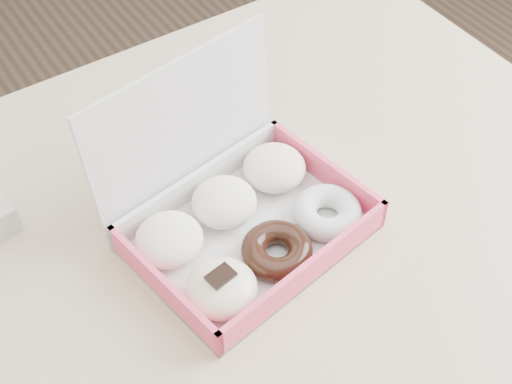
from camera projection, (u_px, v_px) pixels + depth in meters
table at (206, 261)px, 1.00m from camera, size 1.20×0.80×0.75m
donut_box at (239, 216)px, 0.91m from camera, size 0.32×0.29×0.21m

